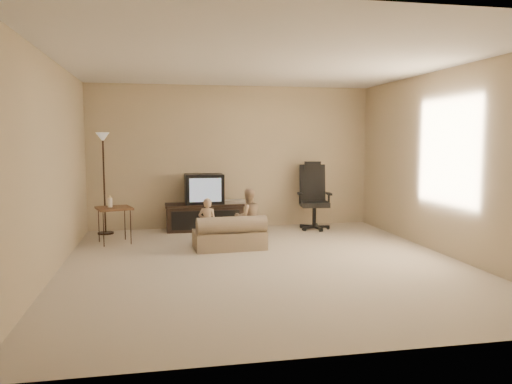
{
  "coord_description": "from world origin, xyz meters",
  "views": [
    {
      "loc": [
        -1.28,
        -6.04,
        1.56
      ],
      "look_at": [
        0.01,
        0.6,
        0.85
      ],
      "focal_mm": 35.0,
      "sensor_mm": 36.0,
      "label": 1
    }
  ],
  "objects_px": {
    "side_table": "(114,208)",
    "toddler_left": "(208,223)",
    "toddler_right": "(248,217)",
    "tv_stand": "(205,207)",
    "child_sofa": "(230,235)",
    "office_chair": "(314,205)",
    "floor_lamp": "(103,160)"
  },
  "relations": [
    {
      "from": "side_table",
      "to": "toddler_left",
      "type": "xyz_separation_m",
      "value": [
        1.35,
        -0.64,
        -0.16
      ]
    },
    {
      "from": "toddler_right",
      "to": "tv_stand",
      "type": "bearing_deg",
      "value": -75.94
    },
    {
      "from": "tv_stand",
      "to": "child_sofa",
      "type": "height_order",
      "value": "tv_stand"
    },
    {
      "from": "tv_stand",
      "to": "toddler_left",
      "type": "xyz_separation_m",
      "value": [
        -0.1,
        -1.48,
        -0.04
      ]
    },
    {
      "from": "office_chair",
      "to": "floor_lamp",
      "type": "xyz_separation_m",
      "value": [
        -3.53,
        0.2,
        0.8
      ]
    },
    {
      "from": "side_table",
      "to": "floor_lamp",
      "type": "relative_size",
      "value": 0.44
    },
    {
      "from": "side_table",
      "to": "toddler_left",
      "type": "bearing_deg",
      "value": -25.27
    },
    {
      "from": "child_sofa",
      "to": "toddler_left",
      "type": "height_order",
      "value": "toddler_left"
    },
    {
      "from": "toddler_right",
      "to": "office_chair",
      "type": "bearing_deg",
      "value": -146.98
    },
    {
      "from": "side_table",
      "to": "toddler_right",
      "type": "height_order",
      "value": "toddler_right"
    },
    {
      "from": "office_chair",
      "to": "toddler_left",
      "type": "relative_size",
      "value": 1.61
    },
    {
      "from": "floor_lamp",
      "to": "side_table",
      "type": "bearing_deg",
      "value": -75.16
    },
    {
      "from": "office_chair",
      "to": "side_table",
      "type": "distance_m",
      "value": 3.38
    },
    {
      "from": "child_sofa",
      "to": "floor_lamp",
      "type": "bearing_deg",
      "value": 136.74
    },
    {
      "from": "toddler_left",
      "to": "side_table",
      "type": "bearing_deg",
      "value": -6.57
    },
    {
      "from": "child_sofa",
      "to": "toddler_right",
      "type": "distance_m",
      "value": 0.44
    },
    {
      "from": "toddler_left",
      "to": "office_chair",
      "type": "bearing_deg",
      "value": -129.32
    },
    {
      "from": "office_chair",
      "to": "toddler_right",
      "type": "relative_size",
      "value": 1.4
    },
    {
      "from": "tv_stand",
      "to": "side_table",
      "type": "relative_size",
      "value": 1.84
    },
    {
      "from": "toddler_right",
      "to": "toddler_left",
      "type": "bearing_deg",
      "value": 3.24
    },
    {
      "from": "side_table",
      "to": "toddler_right",
      "type": "distance_m",
      "value": 2.03
    },
    {
      "from": "floor_lamp",
      "to": "toddler_right",
      "type": "xyz_separation_m",
      "value": [
        2.17,
        -1.32,
        -0.8
      ]
    },
    {
      "from": "tv_stand",
      "to": "child_sofa",
      "type": "bearing_deg",
      "value": -82.64
    },
    {
      "from": "office_chair",
      "to": "tv_stand",
      "type": "bearing_deg",
      "value": -179.96
    },
    {
      "from": "toddler_left",
      "to": "toddler_right",
      "type": "bearing_deg",
      "value": -151.5
    },
    {
      "from": "child_sofa",
      "to": "tv_stand",
      "type": "bearing_deg",
      "value": 94.05
    },
    {
      "from": "tv_stand",
      "to": "side_table",
      "type": "bearing_deg",
      "value": -150.05
    },
    {
      "from": "toddler_left",
      "to": "toddler_right",
      "type": "height_order",
      "value": "toddler_right"
    },
    {
      "from": "tv_stand",
      "to": "floor_lamp",
      "type": "relative_size",
      "value": 0.81
    },
    {
      "from": "side_table",
      "to": "toddler_right",
      "type": "bearing_deg",
      "value": -15.16
    },
    {
      "from": "office_chair",
      "to": "floor_lamp",
      "type": "height_order",
      "value": "floor_lamp"
    },
    {
      "from": "tv_stand",
      "to": "office_chair",
      "type": "distance_m",
      "value": 1.9
    }
  ]
}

